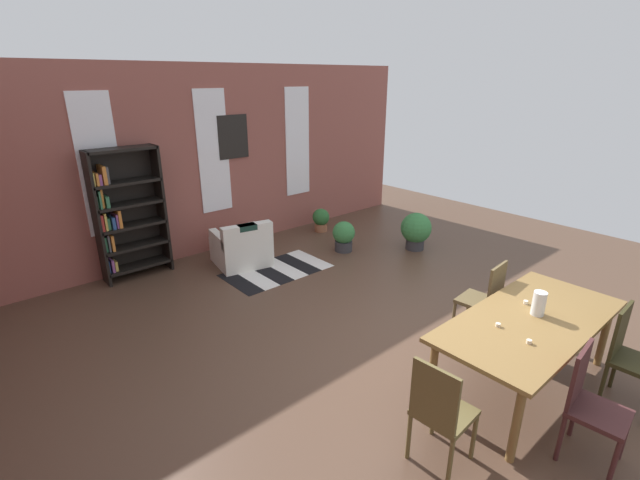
{
  "coord_description": "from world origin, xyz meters",
  "views": [
    {
      "loc": [
        -3.49,
        -2.16,
        2.86
      ],
      "look_at": [
        -0.05,
        1.79,
        0.92
      ],
      "focal_mm": 24.81,
      "sensor_mm": 36.0,
      "label": 1
    }
  ],
  "objects_px": {
    "vase_on_table": "(539,303)",
    "armchair_white": "(242,248)",
    "dining_chair_far_right": "(485,298)",
    "dining_table": "(530,325)",
    "potted_plant_by_shelf": "(416,230)",
    "bookshelf_tall": "(125,214)",
    "dining_chair_near_left": "(590,402)",
    "dining_chair_near_right": "(630,354)",
    "potted_plant_corner": "(321,219)",
    "potted_plant_window": "(344,235)",
    "dining_chair_head_left": "(440,410)"
  },
  "relations": [
    {
      "from": "vase_on_table",
      "to": "armchair_white",
      "type": "xyz_separation_m",
      "value": [
        -0.56,
        4.38,
        -0.59
      ]
    },
    {
      "from": "vase_on_table",
      "to": "dining_chair_far_right",
      "type": "bearing_deg",
      "value": 62.64
    },
    {
      "from": "dining_table",
      "to": "potted_plant_by_shelf",
      "type": "distance_m",
      "value": 3.7
    },
    {
      "from": "bookshelf_tall",
      "to": "armchair_white",
      "type": "height_order",
      "value": "bookshelf_tall"
    },
    {
      "from": "dining_chair_near_left",
      "to": "dining_chair_near_right",
      "type": "height_order",
      "value": "same"
    },
    {
      "from": "armchair_white",
      "to": "potted_plant_by_shelf",
      "type": "height_order",
      "value": "armchair_white"
    },
    {
      "from": "dining_chair_near_left",
      "to": "potted_plant_corner",
      "type": "relative_size",
      "value": 2.12
    },
    {
      "from": "dining_chair_far_right",
      "to": "potted_plant_window",
      "type": "bearing_deg",
      "value": 76.86
    },
    {
      "from": "potted_plant_by_shelf",
      "to": "potted_plant_corner",
      "type": "relative_size",
      "value": 1.46
    },
    {
      "from": "dining_chair_far_right",
      "to": "bookshelf_tall",
      "type": "relative_size",
      "value": 0.49
    },
    {
      "from": "dining_table",
      "to": "bookshelf_tall",
      "type": "bearing_deg",
      "value": 110.9
    },
    {
      "from": "potted_plant_corner",
      "to": "dining_chair_near_right",
      "type": "bearing_deg",
      "value": -101.46
    },
    {
      "from": "potted_plant_window",
      "to": "dining_chair_head_left",
      "type": "bearing_deg",
      "value": -124.95
    },
    {
      "from": "dining_chair_far_right",
      "to": "armchair_white",
      "type": "bearing_deg",
      "value": 104.27
    },
    {
      "from": "dining_chair_head_left",
      "to": "potted_plant_by_shelf",
      "type": "relative_size",
      "value": 1.45
    },
    {
      "from": "vase_on_table",
      "to": "potted_plant_corner",
      "type": "relative_size",
      "value": 0.52
    },
    {
      "from": "dining_chair_far_right",
      "to": "bookshelf_tall",
      "type": "height_order",
      "value": "bookshelf_tall"
    },
    {
      "from": "armchair_white",
      "to": "dining_chair_near_left",
      "type": "bearing_deg",
      "value": -90.29
    },
    {
      "from": "dining_chair_near_left",
      "to": "potted_plant_window",
      "type": "height_order",
      "value": "dining_chair_near_left"
    },
    {
      "from": "dining_table",
      "to": "potted_plant_window",
      "type": "distance_m",
      "value": 3.93
    },
    {
      "from": "dining_table",
      "to": "dining_chair_near_left",
      "type": "height_order",
      "value": "dining_chair_near_left"
    },
    {
      "from": "dining_table",
      "to": "potted_plant_corner",
      "type": "height_order",
      "value": "dining_table"
    },
    {
      "from": "dining_chair_near_left",
      "to": "potted_plant_window",
      "type": "relative_size",
      "value": 1.79
    },
    {
      "from": "vase_on_table",
      "to": "potted_plant_window",
      "type": "bearing_deg",
      "value": 73.94
    },
    {
      "from": "vase_on_table",
      "to": "dining_chair_far_right",
      "type": "distance_m",
      "value": 0.88
    },
    {
      "from": "dining_chair_near_right",
      "to": "dining_chair_head_left",
      "type": "bearing_deg",
      "value": 159.51
    },
    {
      "from": "dining_table",
      "to": "potted_plant_by_shelf",
      "type": "xyz_separation_m",
      "value": [
        2.19,
        2.96,
        -0.32
      ]
    },
    {
      "from": "dining_chair_near_right",
      "to": "potted_plant_window",
      "type": "bearing_deg",
      "value": 80.88
    },
    {
      "from": "dining_chair_far_right",
      "to": "potted_plant_corner",
      "type": "height_order",
      "value": "dining_chair_far_right"
    },
    {
      "from": "dining_chair_head_left",
      "to": "dining_chair_near_right",
      "type": "bearing_deg",
      "value": -20.49
    },
    {
      "from": "dining_table",
      "to": "bookshelf_tall",
      "type": "distance_m",
      "value": 5.45
    },
    {
      "from": "vase_on_table",
      "to": "dining_chair_near_left",
      "type": "xyz_separation_m",
      "value": [
        -0.59,
        -0.71,
        -0.35
      ]
    },
    {
      "from": "bookshelf_tall",
      "to": "potted_plant_window",
      "type": "xyz_separation_m",
      "value": [
        3.12,
        -1.35,
        -0.71
      ]
    },
    {
      "from": "armchair_white",
      "to": "dining_chair_head_left",
      "type": "bearing_deg",
      "value": -102.48
    },
    {
      "from": "dining_chair_near_right",
      "to": "potted_plant_window",
      "type": "xyz_separation_m",
      "value": [
        0.71,
        4.44,
        -0.23
      ]
    },
    {
      "from": "dining_chair_head_left",
      "to": "vase_on_table",
      "type": "bearing_deg",
      "value": 0.17
    },
    {
      "from": "dining_table",
      "to": "dining_chair_near_left",
      "type": "relative_size",
      "value": 2.21
    },
    {
      "from": "dining_chair_near_left",
      "to": "armchair_white",
      "type": "xyz_separation_m",
      "value": [
        0.03,
        5.09,
        -0.23
      ]
    },
    {
      "from": "dining_table",
      "to": "potted_plant_window",
      "type": "xyz_separation_m",
      "value": [
        1.18,
        3.72,
        -0.39
      ]
    },
    {
      "from": "potted_plant_corner",
      "to": "potted_plant_window",
      "type": "relative_size",
      "value": 0.85
    },
    {
      "from": "potted_plant_by_shelf",
      "to": "dining_chair_near_right",
      "type": "bearing_deg",
      "value": -115.11
    },
    {
      "from": "vase_on_table",
      "to": "bookshelf_tall",
      "type": "xyz_separation_m",
      "value": [
        -2.05,
        5.08,
        0.12
      ]
    },
    {
      "from": "dining_table",
      "to": "dining_chair_far_right",
      "type": "xyz_separation_m",
      "value": [
        0.48,
        0.71,
        -0.16
      ]
    },
    {
      "from": "dining_table",
      "to": "dining_chair_near_left",
      "type": "bearing_deg",
      "value": -123.93
    },
    {
      "from": "dining_chair_far_right",
      "to": "armchair_white",
      "type": "relative_size",
      "value": 1.02
    },
    {
      "from": "potted_plant_by_shelf",
      "to": "potted_plant_window",
      "type": "relative_size",
      "value": 1.24
    },
    {
      "from": "dining_chair_head_left",
      "to": "potted_plant_by_shelf",
      "type": "distance_m",
      "value": 4.68
    },
    {
      "from": "dining_chair_near_right",
      "to": "bookshelf_tall",
      "type": "relative_size",
      "value": 0.49
    },
    {
      "from": "dining_chair_head_left",
      "to": "dining_chair_far_right",
      "type": "height_order",
      "value": "same"
    },
    {
      "from": "potted_plant_by_shelf",
      "to": "potted_plant_window",
      "type": "distance_m",
      "value": 1.27
    }
  ]
}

